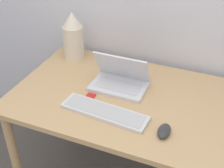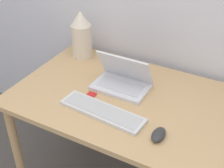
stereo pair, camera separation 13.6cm
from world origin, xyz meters
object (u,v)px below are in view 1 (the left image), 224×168
object	(u,v)px
laptop	(120,79)
mp3_player	(90,97)
vase	(73,36)
mouse	(164,131)
keyboard	(104,112)

from	to	relation	value
laptop	mp3_player	distance (m)	0.20
mp3_player	vase	bearing A→B (deg)	128.23
laptop	vase	world-z (taller)	vase
mouse	vase	bearing A→B (deg)	146.22
mouse	vase	world-z (taller)	vase
keyboard	vase	size ratio (longest dim) A/B	1.48
keyboard	mp3_player	distance (m)	0.15
laptop	vase	xyz separation A→B (m)	(-0.39, 0.19, 0.11)
mouse	mp3_player	distance (m)	0.45
keyboard	laptop	bearing A→B (deg)	93.75
keyboard	vase	bearing A→B (deg)	132.10
keyboard	mp3_player	bearing A→B (deg)	143.46
mouse	vase	distance (m)	0.87
keyboard	mp3_player	world-z (taller)	keyboard
laptop	mouse	bearing A→B (deg)	-40.99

